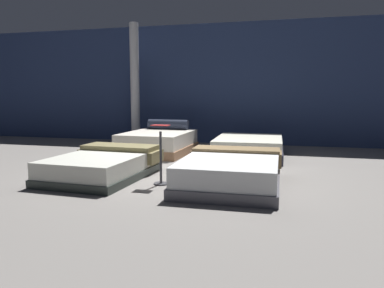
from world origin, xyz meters
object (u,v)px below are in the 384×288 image
object	(u,v)px
bed_1	(231,172)
price_sign	(161,162)
support_pillar	(135,84)
bed_0	(103,165)
bed_3	(249,147)
bed_2	(159,142)

from	to	relation	value
bed_1	price_sign	bearing A→B (deg)	-172.25
support_pillar	price_sign	bearing A→B (deg)	-62.38
bed_0	bed_3	distance (m)	3.58
bed_0	support_pillar	world-z (taller)	support_pillar
bed_1	bed_2	size ratio (longest dim) A/B	1.04
bed_0	support_pillar	size ratio (longest dim) A/B	0.60
bed_1	bed_2	xyz separation A→B (m)	(-2.24, 2.86, 0.05)
bed_1	bed_3	bearing A→B (deg)	89.15
bed_3	price_sign	size ratio (longest dim) A/B	2.12
price_sign	support_pillar	bearing A→B (deg)	117.62
bed_1	bed_2	distance (m)	3.64
bed_3	support_pillar	bearing A→B (deg)	153.39
bed_2	bed_3	size ratio (longest dim) A/B	1.00
bed_3	support_pillar	distance (m)	4.18
price_sign	support_pillar	size ratio (longest dim) A/B	0.28
bed_1	bed_2	world-z (taller)	bed_2
bed_1	support_pillar	world-z (taller)	support_pillar
price_sign	bed_3	bearing A→B (deg)	69.85
bed_0	bed_2	bearing A→B (deg)	92.28
bed_3	support_pillar	xyz separation A→B (m)	(-3.53, 1.65, 1.52)
bed_2	price_sign	xyz separation A→B (m)	(1.13, -3.03, 0.09)
bed_0	bed_3	size ratio (longest dim) A/B	1.03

